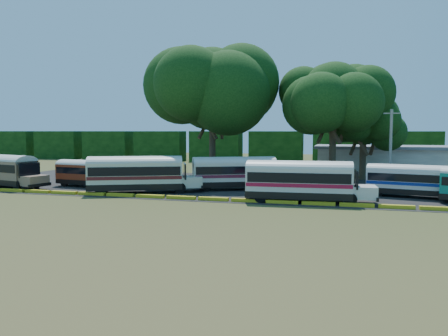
% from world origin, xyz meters
% --- Properties ---
extents(ground, '(160.00, 160.00, 0.00)m').
position_xyz_m(ground, '(0.00, 0.00, 0.00)').
color(ground, '#2C4617').
rests_on(ground, ground).
extents(asphalt_strip, '(64.00, 24.00, 0.02)m').
position_xyz_m(asphalt_strip, '(1.00, 12.00, 0.01)').
color(asphalt_strip, black).
rests_on(asphalt_strip, ground).
extents(curb, '(53.70, 0.45, 0.30)m').
position_xyz_m(curb, '(-0.00, 1.00, 0.15)').
color(curb, gold).
rests_on(curb, ground).
extents(terminal_building, '(19.00, 9.00, 4.00)m').
position_xyz_m(terminal_building, '(18.00, 30.00, 2.03)').
color(terminal_building, silver).
rests_on(terminal_building, ground).
extents(treeline_backdrop, '(130.00, 4.00, 6.00)m').
position_xyz_m(treeline_backdrop, '(0.00, 48.00, 3.00)').
color(treeline_backdrop, black).
rests_on(treeline_backdrop, ground).
extents(bus_beige, '(11.04, 5.28, 3.53)m').
position_xyz_m(bus_beige, '(-23.16, 3.96, 2.02)').
color(bus_beige, black).
rests_on(bus_beige, ground).
extents(bus_red, '(9.12, 3.31, 2.93)m').
position_xyz_m(bus_red, '(-14.13, 6.52, 1.68)').
color(bus_red, black).
rests_on(bus_red, ground).
extents(bus_cream_west, '(11.23, 6.85, 3.64)m').
position_xyz_m(bus_cream_west, '(-6.99, 3.65, 2.06)').
color(bus_cream_west, black).
rests_on(bus_cream_west, ground).
extents(bus_cream_east, '(10.56, 6.50, 3.42)m').
position_xyz_m(bus_cream_east, '(1.70, 8.58, 1.94)').
color(bus_cream_east, black).
rests_on(bus_cream_east, ground).
extents(bus_white_red, '(10.98, 3.32, 3.56)m').
position_xyz_m(bus_white_red, '(8.98, 2.25, 2.02)').
color(bus_white_red, black).
rests_on(bus_white_red, ground).
extents(bus_white_blue, '(9.43, 4.15, 3.01)m').
position_xyz_m(bus_white_blue, '(18.55, 7.70, 1.70)').
color(bus_white_blue, black).
rests_on(bus_white_blue, ground).
extents(tree_west, '(14.07, 14.07, 16.45)m').
position_xyz_m(tree_west, '(-3.66, 17.86, 11.27)').
color(tree_west, '#3B291D').
rests_on(tree_west, ground).
extents(tree_center, '(10.41, 10.41, 14.13)m').
position_xyz_m(tree_center, '(11.15, 18.02, 10.26)').
color(tree_center, '#3B291D').
rests_on(tree_center, ground).
extents(tree_east, '(7.45, 7.45, 9.79)m').
position_xyz_m(tree_east, '(14.75, 21.79, 7.00)').
color(tree_east, '#3B291D').
rests_on(tree_east, ground).
extents(utility_pole, '(1.60, 0.30, 8.31)m').
position_xyz_m(utility_pole, '(17.10, 13.05, 4.27)').
color(utility_pole, gray).
rests_on(utility_pole, ground).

